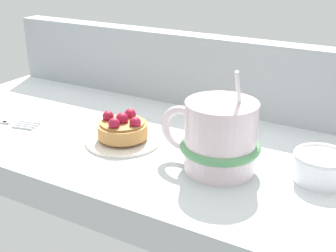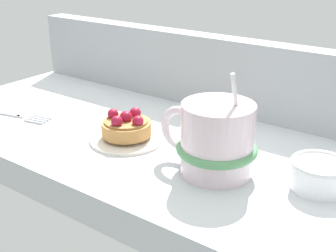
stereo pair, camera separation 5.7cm
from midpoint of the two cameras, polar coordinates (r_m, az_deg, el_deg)
The scene contains 7 objects.
ground_plane at distance 63.99cm, azimuth 2.22°, elevation -3.45°, with size 80.27×34.30×4.39cm, color silver.
window_rail_back at distance 73.52cm, azimuth 9.04°, elevation 6.55°, with size 78.67×3.70×11.80cm, color #9EA3A8.
dessert_plate at distance 62.34cm, azimuth -2.69°, elevation -1.53°, with size 10.28×10.28×0.92cm.
raspberry_tart at distance 61.63cm, azimuth -2.72°, elevation -0.01°, with size 6.89×6.89×3.45cm.
coffee_mug at distance 53.11cm, azimuth 9.10°, elevation -1.80°, with size 12.94×9.69×12.62cm.
dessert_fork at distance 75.23cm, azimuth -18.04°, elevation 1.57°, with size 17.03×5.20×0.60cm.
sugar_bowl at distance 53.66cm, azimuth 21.63°, elevation -5.77°, with size 6.64×6.64×3.42cm.
Camera 2 is at (34.14, -46.37, 25.92)cm, focal length 47.89 mm.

